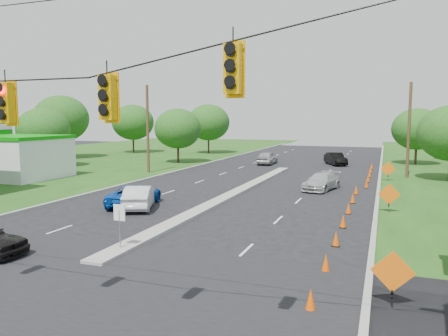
% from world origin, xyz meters
% --- Properties ---
extents(ground, '(160.00, 160.00, 0.00)m').
position_xyz_m(ground, '(0.00, 0.00, 0.00)').
color(ground, black).
rests_on(ground, ground).
extents(cross_street, '(160.00, 14.00, 0.02)m').
position_xyz_m(cross_street, '(0.00, 0.00, 0.00)').
color(cross_street, black).
rests_on(cross_street, ground).
extents(curb_left, '(0.25, 110.00, 0.16)m').
position_xyz_m(curb_left, '(-10.10, 30.00, 0.00)').
color(curb_left, gray).
rests_on(curb_left, ground).
extents(curb_right, '(0.25, 110.00, 0.16)m').
position_xyz_m(curb_right, '(10.10, 30.00, 0.00)').
color(curb_right, gray).
rests_on(curb_right, ground).
extents(median, '(1.00, 34.00, 0.18)m').
position_xyz_m(median, '(0.00, 21.00, 0.00)').
color(median, gray).
rests_on(median, ground).
extents(median_sign, '(0.55, 0.06, 2.05)m').
position_xyz_m(median_sign, '(0.00, 6.00, 1.46)').
color(median_sign, gray).
rests_on(median_sign, ground).
extents(utility_pole_far_left, '(0.28, 0.28, 9.00)m').
position_xyz_m(utility_pole_far_left, '(-12.50, 30.00, 4.50)').
color(utility_pole_far_left, '#422D1C').
rests_on(utility_pole_far_left, ground).
extents(utility_pole_far_right, '(0.28, 0.28, 9.00)m').
position_xyz_m(utility_pole_far_right, '(12.50, 35.00, 4.50)').
color(utility_pole_far_right, '#422D1C').
rests_on(utility_pole_far_right, ground).
extents(cone_0, '(0.32, 0.32, 0.70)m').
position_xyz_m(cone_0, '(8.55, 3.00, 0.35)').
color(cone_0, '#EA4D02').
rests_on(cone_0, ground).
extents(cone_1, '(0.32, 0.32, 0.70)m').
position_xyz_m(cone_1, '(8.55, 6.50, 0.35)').
color(cone_1, '#EA4D02').
rests_on(cone_1, ground).
extents(cone_2, '(0.32, 0.32, 0.70)m').
position_xyz_m(cone_2, '(8.55, 10.00, 0.35)').
color(cone_2, '#EA4D02').
rests_on(cone_2, ground).
extents(cone_3, '(0.32, 0.32, 0.70)m').
position_xyz_m(cone_3, '(8.55, 13.50, 0.35)').
color(cone_3, '#EA4D02').
rests_on(cone_3, ground).
extents(cone_4, '(0.32, 0.32, 0.70)m').
position_xyz_m(cone_4, '(8.55, 17.00, 0.35)').
color(cone_4, '#EA4D02').
rests_on(cone_4, ground).
extents(cone_5, '(0.32, 0.32, 0.70)m').
position_xyz_m(cone_5, '(8.55, 20.50, 0.35)').
color(cone_5, '#EA4D02').
rests_on(cone_5, ground).
extents(cone_6, '(0.32, 0.32, 0.70)m').
position_xyz_m(cone_6, '(8.55, 24.00, 0.35)').
color(cone_6, '#EA4D02').
rests_on(cone_6, ground).
extents(cone_7, '(0.32, 0.32, 0.70)m').
position_xyz_m(cone_7, '(9.15, 27.50, 0.35)').
color(cone_7, '#EA4D02').
rests_on(cone_7, ground).
extents(cone_8, '(0.32, 0.32, 0.70)m').
position_xyz_m(cone_8, '(9.15, 31.00, 0.35)').
color(cone_8, '#EA4D02').
rests_on(cone_8, ground).
extents(cone_9, '(0.32, 0.32, 0.70)m').
position_xyz_m(cone_9, '(9.15, 34.50, 0.35)').
color(cone_9, '#EA4D02').
rests_on(cone_9, ground).
extents(cone_10, '(0.32, 0.32, 0.70)m').
position_xyz_m(cone_10, '(9.15, 38.00, 0.35)').
color(cone_10, '#EA4D02').
rests_on(cone_10, ground).
extents(cone_11, '(0.32, 0.32, 0.70)m').
position_xyz_m(cone_11, '(9.15, 41.50, 0.35)').
color(cone_11, '#EA4D02').
rests_on(cone_11, ground).
extents(work_sign_0, '(1.27, 0.58, 1.37)m').
position_xyz_m(work_sign_0, '(10.80, 4.00, 1.09)').
color(work_sign_0, black).
rests_on(work_sign_0, ground).
extents(work_sign_1, '(1.27, 0.58, 1.37)m').
position_xyz_m(work_sign_1, '(10.80, 18.00, 1.09)').
color(work_sign_1, black).
rests_on(work_sign_1, ground).
extents(work_sign_2, '(1.27, 0.58, 1.37)m').
position_xyz_m(work_sign_2, '(10.80, 32.00, 1.09)').
color(work_sign_2, black).
rests_on(work_sign_2, ground).
extents(tree_2, '(5.88, 5.88, 6.86)m').
position_xyz_m(tree_2, '(-26.00, 30.00, 4.34)').
color(tree_2, black).
rests_on(tree_2, ground).
extents(tree_3, '(7.56, 7.56, 8.82)m').
position_xyz_m(tree_3, '(-32.00, 40.00, 5.58)').
color(tree_3, black).
rests_on(tree_3, ground).
extents(tree_4, '(6.72, 6.72, 7.84)m').
position_xyz_m(tree_4, '(-28.00, 52.00, 4.96)').
color(tree_4, black).
rests_on(tree_4, ground).
extents(tree_5, '(5.88, 5.88, 6.86)m').
position_xyz_m(tree_5, '(-14.00, 40.00, 4.34)').
color(tree_5, black).
rests_on(tree_5, ground).
extents(tree_6, '(6.72, 6.72, 7.84)m').
position_xyz_m(tree_6, '(-16.00, 55.00, 4.96)').
color(tree_6, black).
rests_on(tree_6, ground).
extents(tree_12, '(5.88, 5.88, 6.86)m').
position_xyz_m(tree_12, '(14.00, 48.00, 4.34)').
color(tree_12, black).
rests_on(tree_12, ground).
extents(white_sedan, '(3.18, 4.72, 1.47)m').
position_xyz_m(white_sedan, '(-3.96, 14.12, 0.74)').
color(white_sedan, silver).
rests_on(white_sedan, ground).
extents(blue_pickup, '(3.06, 5.27, 1.38)m').
position_xyz_m(blue_pickup, '(-4.70, 14.76, 0.69)').
color(blue_pickup, '#0C47AD').
rests_on(blue_pickup, ground).
extents(silver_car_far, '(2.90, 4.94, 1.34)m').
position_xyz_m(silver_car_far, '(5.84, 25.27, 0.67)').
color(silver_car_far, '#ABABAB').
rests_on(silver_car_far, ground).
extents(silver_car_oncoming, '(1.91, 4.67, 1.58)m').
position_xyz_m(silver_car_oncoming, '(-3.09, 42.54, 0.79)').
color(silver_car_oncoming, '#999999').
rests_on(silver_car_oncoming, ground).
extents(dark_car_receding, '(3.34, 4.81, 1.50)m').
position_xyz_m(dark_car_receding, '(4.88, 44.65, 0.75)').
color(dark_car_receding, black).
rests_on(dark_car_receding, ground).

